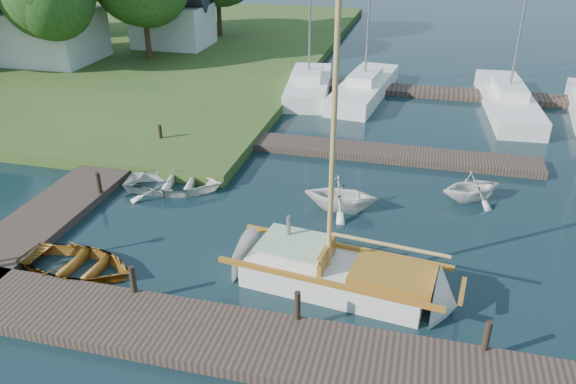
% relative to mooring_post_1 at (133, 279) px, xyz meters
% --- Properties ---
extents(ground, '(160.00, 160.00, 0.00)m').
position_rel_mooring_post_1_xyz_m(ground, '(3.00, 5.00, -0.70)').
color(ground, black).
rests_on(ground, ground).
extents(near_dock, '(18.00, 2.20, 0.30)m').
position_rel_mooring_post_1_xyz_m(near_dock, '(3.00, -1.00, -0.55)').
color(near_dock, '#30241F').
rests_on(near_dock, ground).
extents(left_dock, '(2.20, 18.00, 0.30)m').
position_rel_mooring_post_1_xyz_m(left_dock, '(-5.00, 7.00, -0.55)').
color(left_dock, '#30241F').
rests_on(left_dock, ground).
extents(far_dock, '(14.00, 1.60, 0.30)m').
position_rel_mooring_post_1_xyz_m(far_dock, '(5.00, 11.50, -0.55)').
color(far_dock, '#30241F').
rests_on(far_dock, ground).
extents(pontoon, '(30.00, 1.60, 0.30)m').
position_rel_mooring_post_1_xyz_m(pontoon, '(13.00, 21.00, -0.55)').
color(pontoon, '#30241F').
rests_on(pontoon, ground).
extents(shore, '(50.00, 40.00, 0.50)m').
position_rel_mooring_post_1_xyz_m(shore, '(-25.00, 27.00, -0.45)').
color(shore, '#344E1D').
rests_on(shore, ground).
extents(mooring_post_1, '(0.16, 0.16, 0.80)m').
position_rel_mooring_post_1_xyz_m(mooring_post_1, '(0.00, 0.00, 0.00)').
color(mooring_post_1, black).
rests_on(mooring_post_1, near_dock).
extents(mooring_post_2, '(0.16, 0.16, 0.80)m').
position_rel_mooring_post_1_xyz_m(mooring_post_2, '(4.50, 0.00, 0.00)').
color(mooring_post_2, black).
rests_on(mooring_post_2, near_dock).
extents(mooring_post_3, '(0.16, 0.16, 0.80)m').
position_rel_mooring_post_1_xyz_m(mooring_post_3, '(9.00, 0.00, 0.00)').
color(mooring_post_3, black).
rests_on(mooring_post_3, near_dock).
extents(mooring_post_4, '(0.16, 0.16, 0.80)m').
position_rel_mooring_post_1_xyz_m(mooring_post_4, '(-4.00, 5.00, 0.00)').
color(mooring_post_4, black).
rests_on(mooring_post_4, left_dock).
extents(mooring_post_5, '(0.16, 0.16, 0.80)m').
position_rel_mooring_post_1_xyz_m(mooring_post_5, '(-4.00, 10.00, 0.00)').
color(mooring_post_5, black).
rests_on(mooring_post_5, left_dock).
extents(sailboat, '(7.34, 2.82, 9.83)m').
position_rel_mooring_post_1_xyz_m(sailboat, '(5.28, 1.95, -0.36)').
color(sailboat, silver).
rests_on(sailboat, ground).
extents(dinghy, '(3.72, 2.78, 0.74)m').
position_rel_mooring_post_1_xyz_m(dinghy, '(-2.25, 0.81, -0.33)').
color(dinghy, '#995713').
rests_on(dinghy, ground).
extents(tender_a, '(4.01, 3.12, 0.76)m').
position_rel_mooring_post_1_xyz_m(tender_a, '(-1.77, 6.43, -0.32)').
color(tender_a, silver).
rests_on(tender_a, ground).
extents(tender_b, '(2.62, 2.28, 1.36)m').
position_rel_mooring_post_1_xyz_m(tender_b, '(4.55, 6.43, -0.02)').
color(tender_b, silver).
rests_on(tender_b, ground).
extents(tender_d, '(3.02, 2.91, 1.23)m').
position_rel_mooring_post_1_xyz_m(tender_d, '(9.03, 8.34, -0.09)').
color(tender_d, silver).
rests_on(tender_d, ground).
extents(marina_boat_0, '(3.10, 7.32, 10.31)m').
position_rel_mooring_post_1_xyz_m(marina_boat_0, '(0.58, 19.42, -0.13)').
color(marina_boat_0, silver).
rests_on(marina_boat_0, ground).
extents(marina_boat_1, '(3.16, 8.47, 10.23)m').
position_rel_mooring_post_1_xyz_m(marina_boat_1, '(3.68, 19.73, -0.14)').
color(marina_boat_1, silver).
rests_on(marina_boat_1, ground).
extents(marina_boat_3, '(2.85, 9.31, 10.91)m').
position_rel_mooring_post_1_xyz_m(marina_boat_3, '(11.21, 19.30, -0.14)').
color(marina_boat_3, silver).
rests_on(marina_boat_3, ground).
extents(house_a, '(6.30, 5.00, 6.29)m').
position_rel_mooring_post_1_xyz_m(house_a, '(-17.00, 21.00, 2.26)').
color(house_a, silver).
rests_on(house_a, shore).
extents(house_c, '(5.25, 4.00, 5.28)m').
position_rel_mooring_post_1_xyz_m(house_c, '(-11.00, 27.00, 1.88)').
color(house_c, silver).
rests_on(house_c, shore).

